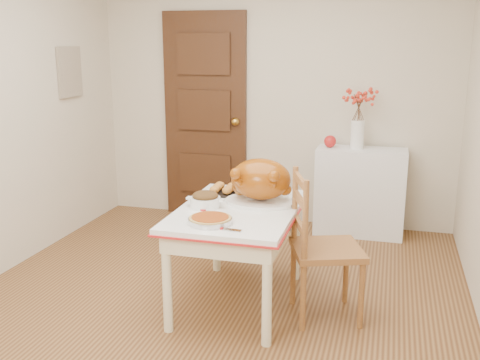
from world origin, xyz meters
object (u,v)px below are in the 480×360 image
(sideboard, at_px, (360,192))
(kitchen_table, at_px, (238,256))
(chair_oak, at_px, (327,246))
(turkey_platter, at_px, (261,182))
(pumpkin_pie, at_px, (210,219))

(sideboard, bearing_deg, kitchen_table, -112.83)
(sideboard, distance_m, chair_oak, 1.72)
(kitchen_table, bearing_deg, sideboard, 67.17)
(sideboard, height_order, kitchen_table, sideboard)
(kitchen_table, bearing_deg, turkey_platter, 51.34)
(chair_oak, distance_m, turkey_platter, 0.63)
(turkey_platter, bearing_deg, chair_oak, -22.27)
(pumpkin_pie, bearing_deg, turkey_platter, 68.78)
(turkey_platter, bearing_deg, sideboard, 66.70)
(kitchen_table, xyz_separation_m, pumpkin_pie, (-0.08, -0.36, 0.37))
(chair_oak, relative_size, turkey_platter, 2.01)
(kitchen_table, bearing_deg, pumpkin_pie, -102.18)
(turkey_platter, relative_size, pumpkin_pie, 1.79)
(kitchen_table, xyz_separation_m, chair_oak, (0.60, -0.03, 0.14))
(kitchen_table, height_order, turkey_platter, turkey_platter)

